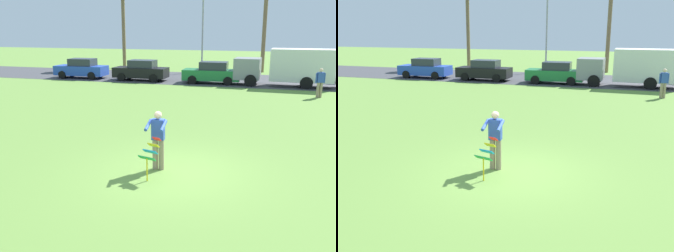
{
  "view_description": "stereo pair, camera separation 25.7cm",
  "coord_description": "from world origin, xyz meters",
  "views": [
    {
      "loc": [
        2.67,
        -9.63,
        4.0
      ],
      "look_at": [
        -0.51,
        1.14,
        1.05
      ],
      "focal_mm": 39.96,
      "sensor_mm": 36.0,
      "label": 1
    },
    {
      "loc": [
        2.91,
        -9.56,
        4.0
      ],
      "look_at": [
        -0.51,
        1.14,
        1.05
      ],
      "focal_mm": 39.96,
      "sensor_mm": 36.0,
      "label": 2
    }
  ],
  "objects": [
    {
      "name": "ground_plane",
      "position": [
        0.0,
        0.0,
        0.0
      ],
      "size": [
        120.0,
        120.0,
        0.0
      ],
      "primitive_type": "plane",
      "color": "olive"
    },
    {
      "name": "road_strip",
      "position": [
        0.0,
        20.36,
        0.01
      ],
      "size": [
        120.0,
        8.0,
        0.01
      ],
      "primitive_type": "cube",
      "color": "#424247",
      "rests_on": "ground"
    },
    {
      "name": "person_kite_flyer",
      "position": [
        -0.51,
        0.12,
        0.95
      ],
      "size": [
        0.57,
        0.68,
        1.73
      ],
      "color": "gray",
      "rests_on": "ground"
    },
    {
      "name": "kite_held",
      "position": [
        -0.49,
        -0.63,
        0.75
      ],
      "size": [
        0.53,
        0.7,
        1.12
      ],
      "color": "red",
      "rests_on": "ground"
    },
    {
      "name": "parked_car_blue",
      "position": [
        -12.9,
        17.96,
        0.77
      ],
      "size": [
        4.24,
        1.92,
        1.6
      ],
      "color": "#2347B7",
      "rests_on": "ground"
    },
    {
      "name": "parked_car_black",
      "position": [
        -7.68,
        17.96,
        0.77
      ],
      "size": [
        4.21,
        1.85,
        1.6
      ],
      "color": "black",
      "rests_on": "ground"
    },
    {
      "name": "parked_car_green",
      "position": [
        -2.07,
        17.96,
        0.77
      ],
      "size": [
        4.24,
        1.92,
        1.6
      ],
      "color": "#1E7238",
      "rests_on": "ground"
    },
    {
      "name": "parked_truck_grey_van",
      "position": [
        3.36,
        17.96,
        1.41
      ],
      "size": [
        6.76,
        2.28,
        2.62
      ],
      "color": "gray",
      "rests_on": "ground"
    },
    {
      "name": "streetlight_pole",
      "position": [
        -4.35,
        25.58,
        4.0
      ],
      "size": [
        0.24,
        1.65,
        7.0
      ],
      "color": "#9E9EA3",
      "rests_on": "ground"
    },
    {
      "name": "person_walker_near",
      "position": [
        5.05,
        13.92,
        0.93
      ],
      "size": [
        0.55,
        0.31,
        1.73
      ],
      "color": "gray",
      "rests_on": "ground"
    }
  ]
}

